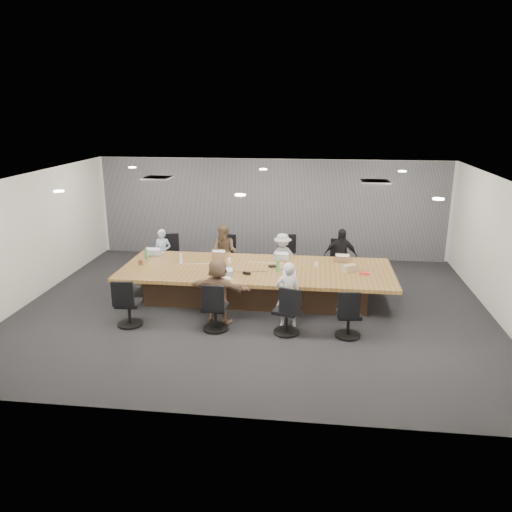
# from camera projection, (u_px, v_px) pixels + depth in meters

# --- Properties ---
(floor) EXTENTS (10.00, 8.00, 0.00)m
(floor) POSITION_uv_depth(u_px,v_px,m) (254.00, 307.00, 10.82)
(floor) COLOR #232326
(floor) RESTS_ON ground
(ceiling) EXTENTS (10.00, 8.00, 0.00)m
(ceiling) POSITION_uv_depth(u_px,v_px,m) (254.00, 178.00, 10.02)
(ceiling) COLOR white
(ceiling) RESTS_ON wall_back
(wall_back) EXTENTS (10.00, 0.00, 2.80)m
(wall_back) POSITION_uv_depth(u_px,v_px,m) (271.00, 208.00, 14.23)
(wall_back) COLOR silver
(wall_back) RESTS_ON ground
(wall_front) EXTENTS (10.00, 0.00, 2.80)m
(wall_front) POSITION_uv_depth(u_px,v_px,m) (216.00, 325.00, 6.62)
(wall_front) COLOR silver
(wall_front) RESTS_ON ground
(wall_left) EXTENTS (0.00, 8.00, 2.80)m
(wall_left) POSITION_uv_depth(u_px,v_px,m) (29.00, 238.00, 11.00)
(wall_left) COLOR silver
(wall_left) RESTS_ON ground
(wall_right) EXTENTS (0.00, 8.00, 2.80)m
(wall_right) POSITION_uv_depth(u_px,v_px,m) (504.00, 253.00, 9.85)
(wall_right) COLOR silver
(wall_right) RESTS_ON ground
(curtain) EXTENTS (9.80, 0.04, 2.80)m
(curtain) POSITION_uv_depth(u_px,v_px,m) (271.00, 209.00, 14.15)
(curtain) COLOR slate
(curtain) RESTS_ON ground
(conference_table) EXTENTS (6.00, 2.20, 0.74)m
(conference_table) POSITION_uv_depth(u_px,v_px,m) (257.00, 282.00, 11.19)
(conference_table) COLOR #3D2719
(conference_table) RESTS_ON ground
(chair_0) EXTENTS (0.64, 0.64, 0.76)m
(chair_0) POSITION_uv_depth(u_px,v_px,m) (167.00, 258.00, 13.10)
(chair_0) COLOR black
(chair_0) RESTS_ON ground
(chair_1) EXTENTS (0.58, 0.58, 0.80)m
(chair_1) POSITION_uv_depth(u_px,v_px,m) (227.00, 259.00, 12.91)
(chair_1) COLOR black
(chair_1) RESTS_ON ground
(chair_2) EXTENTS (0.75, 0.75, 0.88)m
(chair_2) POSITION_uv_depth(u_px,v_px,m) (283.00, 259.00, 12.73)
(chair_2) COLOR black
(chair_2) RESTS_ON ground
(chair_3) EXTENTS (0.57, 0.57, 0.74)m
(chair_3) POSITION_uv_depth(u_px,v_px,m) (339.00, 264.00, 12.59)
(chair_3) COLOR black
(chair_3) RESTS_ON ground
(chair_4) EXTENTS (0.57, 0.57, 0.78)m
(chair_4) POSITION_uv_depth(u_px,v_px,m) (129.00, 307.00, 9.84)
(chair_4) COLOR black
(chair_4) RESTS_ON ground
(chair_5) EXTENTS (0.55, 0.55, 0.79)m
(chair_5) POSITION_uv_depth(u_px,v_px,m) (215.00, 311.00, 9.64)
(chair_5) COLOR black
(chair_5) RESTS_ON ground
(chair_6) EXTENTS (0.66, 0.66, 0.78)m
(chair_6) POSITION_uv_depth(u_px,v_px,m) (287.00, 315.00, 9.48)
(chair_6) COLOR black
(chair_6) RESTS_ON ground
(chair_7) EXTENTS (0.56, 0.56, 0.75)m
(chair_7) POSITION_uv_depth(u_px,v_px,m) (348.00, 318.00, 9.35)
(chair_7) COLOR black
(chair_7) RESTS_ON ground
(person_0) EXTENTS (0.46, 0.32, 1.22)m
(person_0) POSITION_uv_depth(u_px,v_px,m) (163.00, 253.00, 12.70)
(person_0) COLOR #A5B7D5
(person_0) RESTS_ON ground
(laptop_0) EXTENTS (0.35, 0.25, 0.02)m
(laptop_0) POSITION_uv_depth(u_px,v_px,m) (156.00, 254.00, 12.14)
(laptop_0) COLOR #B2B2B7
(laptop_0) RESTS_ON conference_table
(person_1) EXTENTS (0.77, 0.65, 1.37)m
(person_1) POSITION_uv_depth(u_px,v_px,m) (225.00, 252.00, 12.50)
(person_1) COLOR brown
(person_1) RESTS_ON ground
(laptop_1) EXTENTS (0.34, 0.24, 0.02)m
(laptop_1) POSITION_uv_depth(u_px,v_px,m) (220.00, 256.00, 11.96)
(laptop_1) COLOR #8C6647
(laptop_1) RESTS_ON conference_table
(person_2) EXTENTS (0.85, 0.58, 1.21)m
(person_2) POSITION_uv_depth(u_px,v_px,m) (282.00, 257.00, 12.36)
(person_2) COLOR #A5A5A5
(person_2) RESTS_ON ground
(laptop_2) EXTENTS (0.38, 0.30, 0.02)m
(laptop_2) POSITION_uv_depth(u_px,v_px,m) (281.00, 258.00, 11.79)
(laptop_2) COLOR #B2B2B7
(laptop_2) RESTS_ON conference_table
(person_3) EXTENTS (0.83, 0.39, 1.38)m
(person_3) POSITION_uv_depth(u_px,v_px,m) (340.00, 256.00, 12.17)
(person_3) COLOR black
(person_3) RESTS_ON ground
(laptop_3) EXTENTS (0.35, 0.25, 0.02)m
(laptop_3) POSITION_uv_depth(u_px,v_px,m) (342.00, 260.00, 11.63)
(laptop_3) COLOR #8C6647
(laptop_3) RESTS_ON conference_table
(person_5) EXTENTS (1.31, 0.64, 1.36)m
(person_5) POSITION_uv_depth(u_px,v_px,m) (218.00, 291.00, 9.89)
(person_5) COLOR brown
(person_5) RESTS_ON ground
(laptop_5) EXTENTS (0.34, 0.26, 0.02)m
(laptop_5) POSITION_uv_depth(u_px,v_px,m) (223.00, 278.00, 10.39)
(laptop_5) COLOR #B2B2B7
(laptop_5) RESTS_ON conference_table
(person_6) EXTENTS (0.53, 0.39, 1.32)m
(person_6) POSITION_uv_depth(u_px,v_px,m) (288.00, 295.00, 9.74)
(person_6) COLOR silver
(person_6) RESTS_ON ground
(laptop_6) EXTENTS (0.31, 0.23, 0.02)m
(laptop_6) POSITION_uv_depth(u_px,v_px,m) (290.00, 281.00, 10.23)
(laptop_6) COLOR #B2B2B7
(laptop_6) RESTS_ON conference_table
(bottle_green_left) EXTENTS (0.09, 0.09, 0.25)m
(bottle_green_left) POSITION_uv_depth(u_px,v_px,m) (146.00, 254.00, 11.69)
(bottle_green_left) COLOR #438C47
(bottle_green_left) RESTS_ON conference_table
(bottle_green_right) EXTENTS (0.09, 0.09, 0.26)m
(bottle_green_right) POSITION_uv_depth(u_px,v_px,m) (278.00, 266.00, 10.80)
(bottle_green_right) COLOR #438C47
(bottle_green_right) RESTS_ON conference_table
(bottle_clear) EXTENTS (0.09, 0.09, 0.24)m
(bottle_clear) POSITION_uv_depth(u_px,v_px,m) (181.00, 259.00, 11.36)
(bottle_clear) COLOR silver
(bottle_clear) RESTS_ON conference_table
(cup_white_far) EXTENTS (0.11, 0.11, 0.11)m
(cup_white_far) POSITION_uv_depth(u_px,v_px,m) (229.00, 261.00, 11.44)
(cup_white_far) COLOR white
(cup_white_far) RESTS_ON conference_table
(cup_white_near) EXTENTS (0.08, 0.08, 0.10)m
(cup_white_near) POSITION_uv_depth(u_px,v_px,m) (316.00, 264.00, 11.18)
(cup_white_near) COLOR white
(cup_white_near) RESTS_ON conference_table
(mug_brown) EXTENTS (0.10, 0.10, 0.11)m
(mug_brown) POSITION_uv_depth(u_px,v_px,m) (140.00, 262.00, 11.32)
(mug_brown) COLOR brown
(mug_brown) RESTS_ON conference_table
(mic_left) EXTENTS (0.16, 0.13, 0.03)m
(mic_left) POSITION_uv_depth(u_px,v_px,m) (224.00, 269.00, 10.98)
(mic_left) COLOR black
(mic_left) RESTS_ON conference_table
(mic_right) EXTENTS (0.19, 0.15, 0.03)m
(mic_right) POSITION_uv_depth(u_px,v_px,m) (272.00, 266.00, 11.17)
(mic_right) COLOR black
(mic_right) RESTS_ON conference_table
(stapler) EXTENTS (0.18, 0.10, 0.06)m
(stapler) POSITION_uv_depth(u_px,v_px,m) (247.00, 273.00, 10.64)
(stapler) COLOR black
(stapler) RESTS_ON conference_table
(canvas_bag) EXTENTS (0.34, 0.31, 0.16)m
(canvas_bag) POSITION_uv_depth(u_px,v_px,m) (349.00, 268.00, 10.83)
(canvas_bag) COLOR tan
(canvas_bag) RESTS_ON conference_table
(snack_packet) EXTENTS (0.21, 0.15, 0.04)m
(snack_packet) POSITION_uv_depth(u_px,v_px,m) (365.00, 273.00, 10.68)
(snack_packet) COLOR #F13B34
(snack_packet) RESTS_ON conference_table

